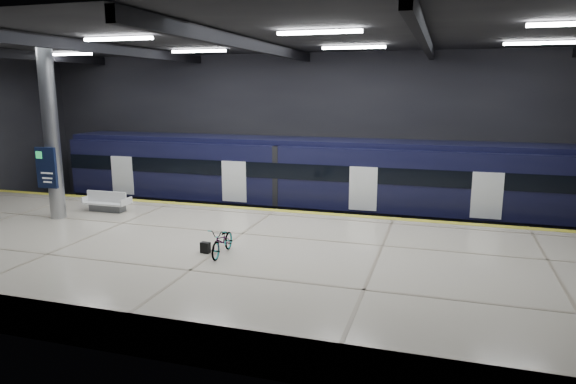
% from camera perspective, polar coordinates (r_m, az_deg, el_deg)
% --- Properties ---
extents(ground, '(30.00, 30.00, 0.00)m').
position_cam_1_polar(ground, '(19.83, -3.94, -6.91)').
color(ground, black).
rests_on(ground, ground).
extents(room_shell, '(30.10, 16.10, 8.05)m').
position_cam_1_polar(room_shell, '(18.84, -4.18, 9.85)').
color(room_shell, black).
rests_on(room_shell, ground).
extents(platform, '(30.00, 11.00, 1.10)m').
position_cam_1_polar(platform, '(17.47, -6.91, -7.62)').
color(platform, beige).
rests_on(platform, ground).
extents(safety_strip, '(30.00, 0.40, 0.01)m').
position_cam_1_polar(safety_strip, '(22.02, -1.43, -2.04)').
color(safety_strip, gold).
rests_on(safety_strip, platform).
extents(rails, '(30.00, 1.52, 0.16)m').
position_cam_1_polar(rails, '(24.81, 0.59, -2.93)').
color(rails, gray).
rests_on(rails, ground).
extents(train, '(29.40, 2.84, 3.79)m').
position_cam_1_polar(train, '(23.85, 6.00, 1.28)').
color(train, black).
rests_on(train, ground).
extents(bench, '(1.96, 0.81, 0.86)m').
position_cam_1_polar(bench, '(23.13, -19.45, -1.28)').
color(bench, '#595B60').
rests_on(bench, platform).
extents(bicycle, '(0.71, 1.75, 0.90)m').
position_cam_1_polar(bicycle, '(16.23, -7.28, -5.41)').
color(bicycle, '#99999E').
rests_on(bicycle, platform).
extents(pannier_bag, '(0.32, 0.22, 0.35)m').
position_cam_1_polar(pannier_bag, '(16.56, -9.16, -6.12)').
color(pannier_bag, black).
rests_on(pannier_bag, platform).
extents(info_column, '(0.90, 0.78, 6.90)m').
position_cam_1_polar(info_column, '(22.25, -24.85, 5.82)').
color(info_column, '#9EA0A5').
rests_on(info_column, platform).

